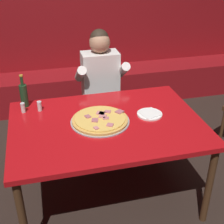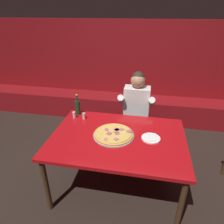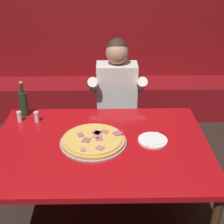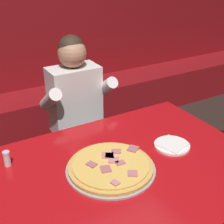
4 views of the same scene
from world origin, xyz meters
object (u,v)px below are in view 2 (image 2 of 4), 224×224
object	(u,v)px
pizza	(114,134)
beer_bottle	(78,107)
plate_white_paper	(151,138)
diner_seated_blue_shirt	(136,110)
shaker_black_pepper	(74,115)
shaker_parmesan	(84,116)
main_dining_table	(118,141)

from	to	relation	value
pizza	beer_bottle	distance (m)	0.72
plate_white_paper	diner_seated_blue_shirt	size ratio (longest dim) A/B	0.16
shaker_black_pepper	shaker_parmesan	bearing A→B (deg)	-1.52
pizza	diner_seated_blue_shirt	bearing A→B (deg)	76.54
pizza	shaker_black_pepper	xyz separation A→B (m)	(-0.59, 0.31, 0.02)
pizza	diner_seated_blue_shirt	distance (m)	0.83
shaker_black_pepper	shaker_parmesan	xyz separation A→B (m)	(0.14, -0.00, 0.00)
shaker_parmesan	pizza	bearing A→B (deg)	-34.05
shaker_parmesan	beer_bottle	bearing A→B (deg)	136.21
main_dining_table	shaker_parmesan	xyz separation A→B (m)	(-0.51, 0.33, 0.11)
beer_bottle	pizza	bearing A→B (deg)	-36.29
pizza	plate_white_paper	bearing A→B (deg)	1.47
main_dining_table	diner_seated_blue_shirt	bearing A→B (deg)	80.12
main_dining_table	shaker_black_pepper	size ratio (longest dim) A/B	17.73
plate_white_paper	main_dining_table	bearing A→B (deg)	-175.70
beer_bottle	shaker_parmesan	bearing A→B (deg)	-43.79
diner_seated_blue_shirt	beer_bottle	bearing A→B (deg)	-153.66
shaker_black_pepper	beer_bottle	bearing A→B (deg)	81.93
main_dining_table	plate_white_paper	bearing A→B (deg)	4.30
shaker_black_pepper	diner_seated_blue_shirt	distance (m)	0.93
pizza	shaker_parmesan	bearing A→B (deg)	145.95
shaker_parmesan	diner_seated_blue_shirt	world-z (taller)	diner_seated_blue_shirt
plate_white_paper	diner_seated_blue_shirt	bearing A→B (deg)	106.10
main_dining_table	beer_bottle	distance (m)	0.79
main_dining_table	beer_bottle	bearing A→B (deg)	144.86
pizza	shaker_parmesan	xyz separation A→B (m)	(-0.46, 0.31, 0.02)
beer_bottle	shaker_black_pepper	distance (m)	0.13
main_dining_table	pizza	distance (m)	0.10
main_dining_table	pizza	xyz separation A→B (m)	(-0.05, 0.02, 0.08)
plate_white_paper	shaker_parmesan	world-z (taller)	shaker_parmesan
plate_white_paper	diner_seated_blue_shirt	distance (m)	0.83
pizza	diner_seated_blue_shirt	size ratio (longest dim) A/B	0.37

